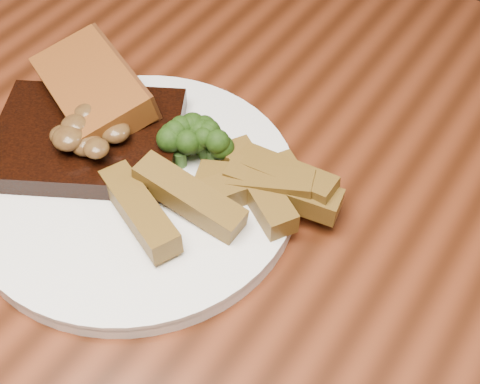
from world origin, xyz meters
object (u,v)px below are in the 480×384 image
object	(u,v)px
dining_table	(216,285)
chair_far	(353,35)
steak	(88,140)
plate	(136,190)
garlic_bread	(96,105)
potato_wedges	(215,204)

from	to	relation	value
dining_table	chair_far	xyz separation A→B (m)	(-0.13, 0.57, -0.12)
dining_table	steak	distance (m)	0.18
chair_far	steak	xyz separation A→B (m)	(0.00, -0.57, 0.24)
steak	plate	bearing A→B (deg)	-39.24
steak	garlic_bread	bearing A→B (deg)	93.17
steak	potato_wedges	xyz separation A→B (m)	(0.13, 0.00, 0.00)
plate	steak	bearing A→B (deg)	170.01
dining_table	chair_far	world-z (taller)	chair_far
plate	garlic_bread	size ratio (longest dim) A/B	2.27
plate	potato_wedges	world-z (taller)	potato_wedges
dining_table	chair_far	distance (m)	0.59
chair_far	steak	world-z (taller)	chair_far
dining_table	potato_wedges	world-z (taller)	potato_wedges
plate	potato_wedges	xyz separation A→B (m)	(0.07, 0.01, 0.02)
steak	garlic_bread	distance (m)	0.04
chair_far	plate	world-z (taller)	chair_far
chair_far	garlic_bread	bearing A→B (deg)	87.75
potato_wedges	dining_table	bearing A→B (deg)	-111.48
dining_table	steak	size ratio (longest dim) A/B	10.24
chair_far	steak	distance (m)	0.61
steak	potato_wedges	distance (m)	0.13
plate	potato_wedges	bearing A→B (deg)	9.97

